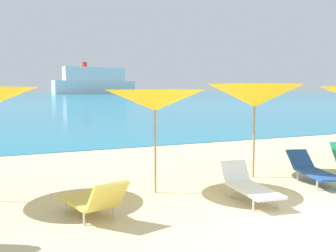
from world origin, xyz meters
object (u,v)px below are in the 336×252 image
(cruise_ship, at_px, (95,82))
(lounge_chair_3, at_px, (249,185))
(umbrella_3, at_px, (155,100))
(lounge_chair_0, at_px, (312,169))
(lounge_chair_9, at_px, (94,200))
(umbrella_4, at_px, (255,96))

(cruise_ship, bearing_deg, lounge_chair_3, -109.55)
(umbrella_3, bearing_deg, lounge_chair_0, -10.92)
(lounge_chair_0, distance_m, lounge_chair_9, 5.01)
(umbrella_3, bearing_deg, lounge_chair_3, -41.66)
(umbrella_4, height_order, lounge_chair_3, umbrella_4)
(umbrella_3, bearing_deg, cruise_ship, 77.01)
(umbrella_3, distance_m, lounge_chair_3, 2.43)
(umbrella_3, height_order, lounge_chair_0, umbrella_3)
(lounge_chair_0, bearing_deg, lounge_chair_3, -148.33)
(lounge_chair_3, height_order, lounge_chair_9, lounge_chair_9)
(umbrella_3, relative_size, cruise_ship, 0.04)
(umbrella_3, relative_size, lounge_chair_9, 1.48)
(lounge_chair_9, bearing_deg, umbrella_4, -176.51)
(cruise_ship, bearing_deg, lounge_chair_9, -110.24)
(cruise_ship, bearing_deg, umbrella_4, -109.33)
(umbrella_4, relative_size, lounge_chair_9, 1.65)
(lounge_chair_0, height_order, lounge_chair_3, lounge_chair_3)
(lounge_chair_9, xyz_separation_m, cruise_ship, (54.13, 229.13, 7.07))
(umbrella_4, distance_m, lounge_chair_0, 2.10)
(umbrella_4, bearing_deg, lounge_chair_9, -162.78)
(lounge_chair_0, bearing_deg, umbrella_4, 149.75)
(umbrella_4, xyz_separation_m, lounge_chair_3, (-1.25, -1.51, -1.64))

